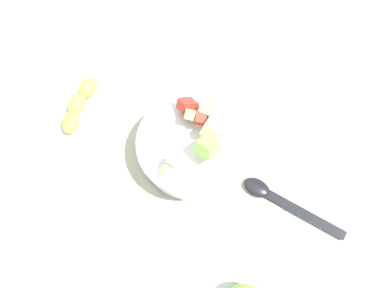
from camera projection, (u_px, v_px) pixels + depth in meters
ground_plane at (195, 160)px, 0.83m from camera, size 2.40×2.40×0.00m
placemat at (195, 159)px, 0.83m from camera, size 0.41×0.34×0.01m
salad_bowl at (192, 145)px, 0.80m from camera, size 0.23×0.23×0.12m
serving_spoon at (277, 199)px, 0.78m from camera, size 0.22×0.04×0.01m
banana_whole at (79, 104)px, 0.87m from camera, size 0.07×0.15×0.04m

